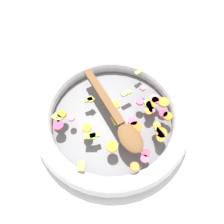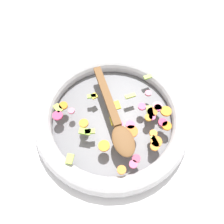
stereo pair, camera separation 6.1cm
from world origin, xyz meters
TOP-DOWN VIEW (x-y plane):
  - ground_plane at (0.00, 0.00)m, footprint 4.00×4.00m
  - skillet at (0.00, 0.00)m, footprint 0.45×0.45m
  - chopped_vegetables at (-0.01, -0.05)m, footprint 0.36×0.32m
  - wooden_spoon at (-0.02, -0.02)m, footprint 0.24×0.24m

SIDE VIEW (x-z plane):
  - ground_plane at x=0.00m, z-range 0.00..0.00m
  - skillet at x=0.00m, z-range 0.00..0.05m
  - chopped_vegetables at x=-0.01m, z-range 0.05..0.06m
  - wooden_spoon at x=-0.02m, z-range 0.06..0.07m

